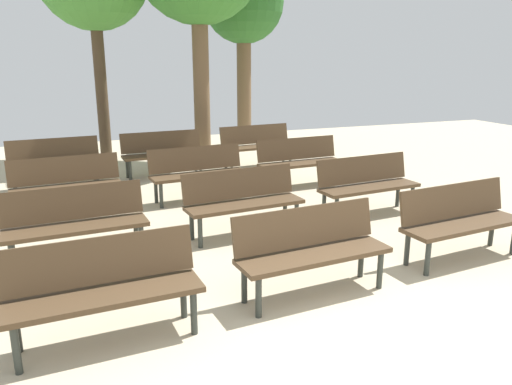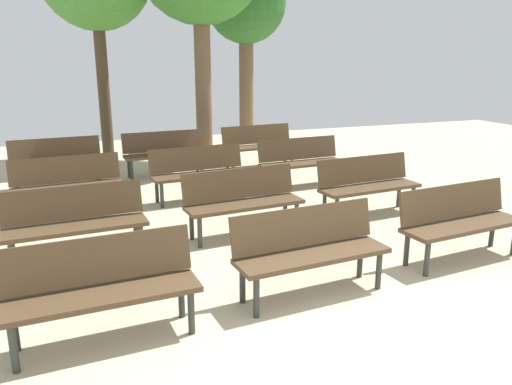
{
  "view_description": "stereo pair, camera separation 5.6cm",
  "coord_description": "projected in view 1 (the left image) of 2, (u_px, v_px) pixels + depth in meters",
  "views": [
    {
      "loc": [
        -2.37,
        -2.68,
        2.37
      ],
      "look_at": [
        0.0,
        3.49,
        0.55
      ],
      "focal_mm": 35.47,
      "sensor_mm": 36.0,
      "label": 1
    },
    {
      "loc": [
        -2.32,
        -2.7,
        2.37
      ],
      "look_at": [
        0.0,
        3.49,
        0.55
      ],
      "focal_mm": 35.47,
      "sensor_mm": 36.0,
      "label": 2
    }
  ],
  "objects": [
    {
      "name": "bench_r1_c1",
      "position": [
        243.0,
        198.0,
        6.76
      ],
      "size": [
        1.64,
        0.62,
        0.87
      ],
      "rotation": [
        0.0,
        0.0,
        0.09
      ],
      "color": "#4C3823",
      "rests_on": "ground_plane"
    },
    {
      "name": "bench_r2_c0",
      "position": [
        66.0,
        182.0,
        7.59
      ],
      "size": [
        1.63,
        0.6,
        0.87
      ],
      "rotation": [
        0.0,
        0.0,
        0.07
      ],
      "color": "#4C3823",
      "rests_on": "ground_plane"
    },
    {
      "name": "bench_r0_c0",
      "position": [
        104.0,
        284.0,
        4.23
      ],
      "size": [
        1.62,
        0.57,
        0.87
      ],
      "rotation": [
        0.0,
        0.0,
        0.05
      ],
      "color": "#4C3823",
      "rests_on": "ground_plane"
    },
    {
      "name": "bench_r0_c1",
      "position": [
        311.0,
        246.0,
        5.07
      ],
      "size": [
        1.63,
        0.61,
        0.87
      ],
      "rotation": [
        0.0,
        0.0,
        0.08
      ],
      "color": "#4C3823",
      "rests_on": "ground_plane"
    },
    {
      "name": "bench_r3_c0",
      "position": [
        54.0,
        159.0,
        9.23
      ],
      "size": [
        1.63,
        0.58,
        0.87
      ],
      "rotation": [
        0.0,
        0.0,
        0.06
      ],
      "color": "#4C3823",
      "rests_on": "ground_plane"
    },
    {
      "name": "bench_r2_c1",
      "position": [
        198.0,
        170.0,
        8.39
      ],
      "size": [
        1.63,
        0.6,
        0.87
      ],
      "rotation": [
        0.0,
        0.0,
        0.08
      ],
      "color": "#4C3823",
      "rests_on": "ground_plane"
    },
    {
      "name": "bench_r1_c2",
      "position": [
        367.0,
        182.0,
        7.62
      ],
      "size": [
        1.64,
        0.62,
        0.87
      ],
      "rotation": [
        0.0,
        0.0,
        0.09
      ],
      "color": "#4C3823",
      "rests_on": "ground_plane"
    },
    {
      "name": "ground_plane",
      "position": [
        420.0,
        375.0,
        3.86
      ],
      "size": [
        24.0,
        24.0,
        0.0
      ],
      "primitive_type": "plane",
      "color": "#BCAD8E"
    },
    {
      "name": "bench_r1_c0",
      "position": [
        76.0,
        220.0,
        5.87
      ],
      "size": [
        1.63,
        0.58,
        0.87
      ],
      "rotation": [
        0.0,
        0.0,
        0.06
      ],
      "color": "#4C3823",
      "rests_on": "ground_plane"
    },
    {
      "name": "bench_r2_c2",
      "position": [
        300.0,
        159.0,
        9.28
      ],
      "size": [
        1.63,
        0.58,
        0.87
      ],
      "rotation": [
        0.0,
        0.0,
        0.06
      ],
      "color": "#4C3823",
      "rests_on": "ground_plane"
    },
    {
      "name": "bench_r3_c2",
      "position": [
        257.0,
        143.0,
        10.93
      ],
      "size": [
        1.63,
        0.61,
        0.87
      ],
      "rotation": [
        0.0,
        0.0,
        0.08
      ],
      "color": "#4C3823",
      "rests_on": "ground_plane"
    },
    {
      "name": "bench_r3_c1",
      "position": [
        163.0,
        151.0,
        10.04
      ],
      "size": [
        1.62,
        0.56,
        0.87
      ],
      "rotation": [
        0.0,
        0.0,
        0.05
      ],
      "color": "#4C3823",
      "rests_on": "ground_plane"
    },
    {
      "name": "bench_r0_c2",
      "position": [
        460.0,
        217.0,
        5.96
      ],
      "size": [
        1.64,
        0.63,
        0.87
      ],
      "rotation": [
        0.0,
        0.0,
        0.09
      ],
      "color": "#4C3823",
      "rests_on": "ground_plane"
    },
    {
      "name": "tree_2",
      "position": [
        244.0,
        6.0,
        13.01
      ],
      "size": [
        2.09,
        2.09,
        4.7
      ],
      "color": "brown",
      "rests_on": "ground_plane"
    }
  ]
}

